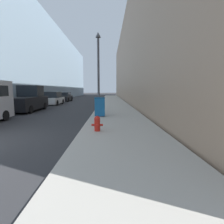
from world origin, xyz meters
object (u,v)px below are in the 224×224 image
object	(u,v)px
fire_hydrant	(97,123)
trash_bin	(100,106)
pickup_truck	(28,101)
parked_sedan_near	(53,99)
parked_sedan_far	(65,97)
lamppost	(98,69)

from	to	relation	value
fire_hydrant	trash_bin	xyz separation A→B (m)	(-0.11, 4.18, 0.30)
trash_bin	fire_hydrant	bearing A→B (deg)	-88.49
pickup_truck	parked_sedan_near	world-z (taller)	pickup_truck
trash_bin	parked_sedan_near	size ratio (longest dim) A/B	0.29
parked_sedan_near	trash_bin	bearing A→B (deg)	-58.84
fire_hydrant	parked_sedan_far	distance (m)	22.22
fire_hydrant	parked_sedan_far	bearing A→B (deg)	107.68
lamppost	parked_sedan_far	size ratio (longest dim) A/B	1.49
parked_sedan_near	parked_sedan_far	distance (m)	6.31
fire_hydrant	trash_bin	size ratio (longest dim) A/B	0.51
fire_hydrant	pickup_truck	bearing A→B (deg)	129.01
parked_sedan_near	lamppost	bearing A→B (deg)	-52.54
lamppost	pickup_truck	xyz separation A→B (m)	(-6.34, 1.51, -2.55)
fire_hydrant	lamppost	world-z (taller)	lamppost
lamppost	pickup_truck	size ratio (longest dim) A/B	1.25
fire_hydrant	parked_sedan_near	bearing A→B (deg)	113.84
pickup_truck	parked_sedan_far	world-z (taller)	pickup_truck
fire_hydrant	pickup_truck	xyz separation A→B (m)	(-6.67, 8.24, 0.45)
fire_hydrant	lamppost	xyz separation A→B (m)	(-0.34, 6.73, 3.00)
fire_hydrant	pickup_truck	world-z (taller)	pickup_truck
trash_bin	lamppost	world-z (taller)	lamppost
fire_hydrant	lamppost	bearing A→B (deg)	92.87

